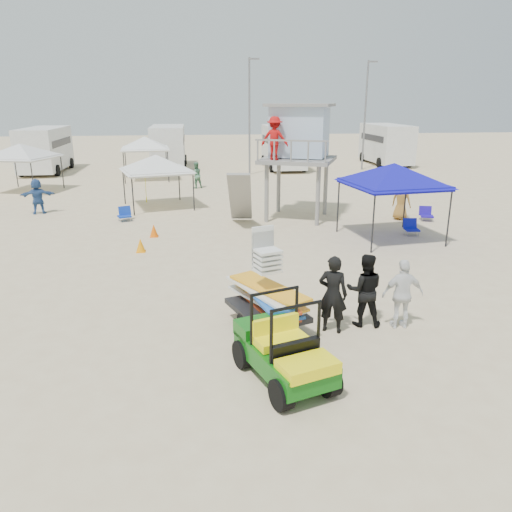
{
  "coord_description": "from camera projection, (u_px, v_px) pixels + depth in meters",
  "views": [
    {
      "loc": [
        -1.04,
        -9.45,
        5.25
      ],
      "look_at": [
        0.5,
        3.0,
        1.3
      ],
      "focal_mm": 35.0,
      "sensor_mm": 36.0,
      "label": 1
    }
  ],
  "objects": [
    {
      "name": "canopy_blue",
      "position": [
        394.0,
        167.0,
        18.8
      ],
      "size": [
        3.61,
        3.61,
        3.36
      ],
      "color": "black",
      "rests_on": "ground"
    },
    {
      "name": "beach_chair_a",
      "position": [
        125.0,
        214.0,
        22.5
      ],
      "size": [
        0.68,
        0.75,
        0.64
      ],
      "color": "#0F32A4",
      "rests_on": "ground"
    },
    {
      "name": "rv_mid_left",
      "position": [
        168.0,
        145.0,
        39.56
      ],
      "size": [
        2.65,
        6.5,
        3.25
      ],
      "color": "silver",
      "rests_on": "ground"
    },
    {
      "name": "distant_beachgoers",
      "position": [
        208.0,
        183.0,
        27.38
      ],
      "size": [
        18.03,
        18.74,
        1.84
      ],
      "color": "#325797",
      "rests_on": "ground"
    },
    {
      "name": "man_right",
      "position": [
        403.0,
        294.0,
        11.78
      ],
      "size": [
        1.0,
        0.43,
        1.7
      ],
      "primitive_type": "imported",
      "rotation": [
        0.0,
        0.0,
        3.13
      ],
      "color": "white",
      "rests_on": "ground"
    },
    {
      "name": "man_mid",
      "position": [
        365.0,
        290.0,
        11.9
      ],
      "size": [
        1.0,
        0.86,
        1.8
      ],
      "primitive_type": "imported",
      "rotation": [
        0.0,
        0.0,
        2.92
      ],
      "color": "black",
      "rests_on": "ground"
    },
    {
      "name": "man_left",
      "position": [
        333.0,
        294.0,
        11.55
      ],
      "size": [
        0.81,
        0.69,
        1.87
      ],
      "primitive_type": "imported",
      "rotation": [
        0.0,
        0.0,
        2.7
      ],
      "color": "black",
      "rests_on": "ground"
    },
    {
      "name": "umbrella_b",
      "position": [
        146.0,
        187.0,
        26.27
      ],
      "size": [
        2.65,
        2.65,
        1.71
      ],
      "primitive_type": "imported",
      "rotation": [
        0.0,
        0.0,
        0.75
      ],
      "color": "#FCF816",
      "rests_on": "ground"
    },
    {
      "name": "beach_chair_b",
      "position": [
        411.0,
        227.0,
        20.21
      ],
      "size": [
        0.6,
        0.64,
        0.64
      ],
      "color": "#1018AF",
      "rests_on": "ground"
    },
    {
      "name": "rv_mid_right",
      "position": [
        283.0,
        145.0,
        39.2
      ],
      "size": [
        2.64,
        7.0,
        3.25
      ],
      "color": "silver",
      "rests_on": "ground"
    },
    {
      "name": "canopy_white_c",
      "position": [
        145.0,
        139.0,
        33.23
      ],
      "size": [
        3.21,
        3.21,
        3.29
      ],
      "color": "black",
      "rests_on": "ground"
    },
    {
      "name": "ground",
      "position": [
        250.0,
        357.0,
        10.64
      ],
      "size": [
        140.0,
        140.0,
        0.0
      ],
      "primitive_type": "plane",
      "color": "beige",
      "rests_on": "ground"
    },
    {
      "name": "canopy_white_b",
      "position": [
        20.0,
        146.0,
        28.8
      ],
      "size": [
        4.06,
        4.06,
        3.21
      ],
      "color": "black",
      "rests_on": "ground"
    },
    {
      "name": "beach_chair_c",
      "position": [
        426.0,
        214.0,
        22.54
      ],
      "size": [
        0.67,
        0.73,
        0.64
      ],
      "color": "#1E0E99",
      "rests_on": "ground"
    },
    {
      "name": "utility_cart",
      "position": [
        284.0,
        344.0,
        9.49
      ],
      "size": [
        1.79,
        2.5,
        1.72
      ],
      "color": "#0E5A0F",
      "rests_on": "ground"
    },
    {
      "name": "cone_far",
      "position": [
        154.0,
        231.0,
        19.86
      ],
      "size": [
        0.34,
        0.34,
        0.5
      ],
      "primitive_type": "cone",
      "color": "#EF5D07",
      "rests_on": "ground"
    },
    {
      "name": "cone_near",
      "position": [
        141.0,
        245.0,
        17.88
      ],
      "size": [
        0.34,
        0.34,
        0.5
      ],
      "primitive_type": "cone",
      "color": "orange",
      "rests_on": "ground"
    },
    {
      "name": "light_pole_right",
      "position": [
        365.0,
        116.0,
        37.83
      ],
      "size": [
        0.14,
        0.14,
        8.0
      ],
      "primitive_type": "cylinder",
      "color": "slate",
      "rests_on": "ground"
    },
    {
      "name": "lifeguard_tower",
      "position": [
        296.0,
        136.0,
        22.09
      ],
      "size": [
        4.06,
        4.06,
        4.96
      ],
      "color": "gray",
      "rests_on": "ground"
    },
    {
      "name": "rv_far_right",
      "position": [
        386.0,
        142.0,
        41.67
      ],
      "size": [
        2.64,
        6.6,
        3.25
      ],
      "color": "silver",
      "rests_on": "ground"
    },
    {
      "name": "light_pole_left",
      "position": [
        249.0,
        118.0,
        35.35
      ],
      "size": [
        0.14,
        0.14,
        8.0
      ],
      "primitive_type": "cylinder",
      "color": "slate",
      "rests_on": "ground"
    },
    {
      "name": "rv_far_left",
      "position": [
        45.0,
        148.0,
        37.09
      ],
      "size": [
        2.64,
        6.8,
        3.25
      ],
      "color": "silver",
      "rests_on": "ground"
    },
    {
      "name": "canopy_white_a",
      "position": [
        156.0,
        158.0,
        24.65
      ],
      "size": [
        3.78,
        3.78,
        3.04
      ],
      "color": "black",
      "rests_on": "ground"
    },
    {
      "name": "surf_trailer",
      "position": [
        266.0,
        294.0,
        11.67
      ],
      "size": [
        1.92,
        2.64,
        2.21
      ],
      "color": "black",
      "rests_on": "ground"
    }
  ]
}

